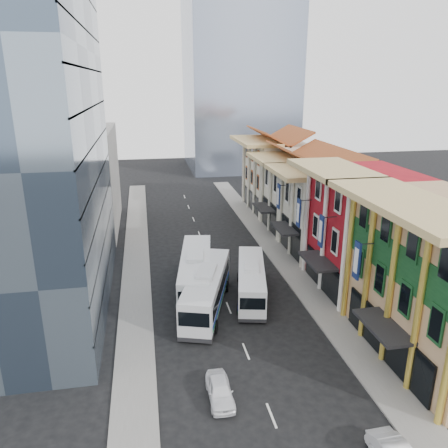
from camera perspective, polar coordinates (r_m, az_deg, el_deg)
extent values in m
plane|color=black|center=(29.44, 6.82, -24.85)|extent=(200.00, 200.00, 0.00)
cube|color=slate|center=(49.38, 8.80, -5.94)|extent=(3.00, 90.00, 0.15)
cube|color=slate|center=(46.90, -11.41, -7.44)|extent=(3.00, 90.00, 0.15)
cube|color=tan|center=(35.84, 26.77, -6.97)|extent=(8.00, 14.00, 12.00)
cube|color=maroon|center=(45.16, 17.84, -0.87)|extent=(8.00, 10.00, 12.00)
cube|color=beige|center=(53.57, 13.05, 1.35)|extent=(8.00, 9.00, 10.00)
cube|color=beige|center=(61.61, 9.79, 3.73)|extent=(8.00, 9.00, 10.00)
cube|color=beige|center=(71.18, 6.93, 6.20)|extent=(8.00, 12.00, 11.00)
cube|color=#3F4F64|center=(40.98, -24.88, 9.44)|extent=(12.00, 26.00, 30.00)
cube|color=gray|center=(64.40, -18.40, 5.51)|extent=(10.00, 18.00, 14.00)
imported|color=white|center=(30.71, -0.54, -20.90)|extent=(1.61, 3.97, 1.35)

